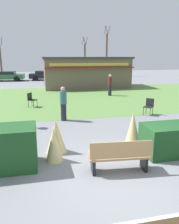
{
  "coord_description": "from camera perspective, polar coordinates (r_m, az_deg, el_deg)",
  "views": [
    {
      "loc": [
        -1.87,
        -5.39,
        3.18
      ],
      "look_at": [
        0.09,
        3.27,
        0.94
      ],
      "focal_mm": 36.44,
      "sensor_mm": 36.0,
      "label": 1
    }
  ],
  "objects": [
    {
      "name": "person_strolling",
      "position": [
        18.27,
        5.15,
        6.8
      ],
      "size": [
        0.34,
        0.34,
        1.69
      ],
      "rotation": [
        0.0,
        0.0,
        3.24
      ],
      "color": "#23232D",
      "rests_on": "ground_plane"
    },
    {
      "name": "ornamental_grass_behind_left",
      "position": [
        8.22,
        10.8,
        -4.26
      ],
      "size": [
        0.57,
        0.57,
        1.24
      ],
      "primitive_type": "cone",
      "color": "#D1BC7F",
      "rests_on": "ground_plane"
    },
    {
      "name": "cafe_chair_center",
      "position": [
        14.63,
        -14.42,
        3.26
      ],
      "size": [
        0.61,
        0.61,
        0.89
      ],
      "color": "black",
      "rests_on": "ground_plane"
    },
    {
      "name": "park_bench",
      "position": [
        6.41,
        7.6,
        -10.9
      ],
      "size": [
        1.74,
        0.68,
        0.95
      ],
      "color": "tan",
      "rests_on": "ground_plane"
    },
    {
      "name": "food_kiosk",
      "position": [
        23.09,
        -0.83,
        9.99
      ],
      "size": [
        8.56,
        4.24,
        2.99
      ],
      "color": "#6B5B4C",
      "rests_on": "ground_plane"
    },
    {
      "name": "cafe_chair_east",
      "position": [
        12.73,
        14.71,
        1.66
      ],
      "size": [
        0.62,
        0.62,
        0.89
      ],
      "color": "black",
      "rests_on": "ground_plane"
    },
    {
      "name": "parked_car_center_slot",
      "position": [
        30.37,
        -10.9,
        9.11
      ],
      "size": [
        4.36,
        2.38,
        1.2
      ],
      "color": "black",
      "rests_on": "ground_plane"
    },
    {
      "name": "lawn_patch",
      "position": [
        17.31,
        -6.33,
        3.49
      ],
      "size": [
        36.0,
        12.0,
        0.01
      ],
      "primitive_type": "cube",
      "color": "#5B8442",
      "rests_on": "ground_plane"
    },
    {
      "name": "ground_plane",
      "position": [
        6.53,
        5.81,
        -15.08
      ],
      "size": [
        80.0,
        80.0,
        0.0
      ],
      "primitive_type": "plane",
      "color": "slate"
    },
    {
      "name": "parked_car_west_slot",
      "position": [
        30.6,
        -20.11,
        8.55
      ],
      "size": [
        4.34,
        2.33,
        1.2
      ],
      "color": "#2D6638",
      "rests_on": "ground_plane"
    },
    {
      "name": "person_standing",
      "position": [
        11.23,
        -6.59,
        2.14
      ],
      "size": [
        0.34,
        0.34,
        1.69
      ],
      "rotation": [
        0.0,
        0.0,
        4.58
      ],
      "color": "#23232D",
      "rests_on": "ground_plane"
    },
    {
      "name": "hedge_left",
      "position": [
        6.95,
        -21.11,
        -8.53
      ],
      "size": [
        1.92,
        1.1,
        1.23
      ],
      "primitive_type": "cube",
      "color": "#1E4C23",
      "rests_on": "ground_plane"
    },
    {
      "name": "tree_center_bg",
      "position": [
        37.72,
        -1.18,
        13.29
      ],
      "size": [
        0.91,
        0.96,
        5.96
      ],
      "color": "brown",
      "rests_on": "ground_plane"
    },
    {
      "name": "hedge_right",
      "position": [
        8.06,
        21.01,
        -6.28
      ],
      "size": [
        2.25,
        1.1,
        0.99
      ],
      "primitive_type": "cube",
      "color": "#1E4C23",
      "rests_on": "ground_plane"
    },
    {
      "name": "ornamental_grass_behind_right",
      "position": [
        7.06,
        -8.9,
        -8.15
      ],
      "size": [
        0.53,
        0.53,
        1.05
      ],
      "primitive_type": "cone",
      "color": "#D1BC7F",
      "rests_on": "ground_plane"
    },
    {
      "name": "tree_right_bg",
      "position": [
        35.35,
        4.31,
        14.28
      ],
      "size": [
        0.91,
        0.96,
        7.3
      ],
      "color": "brown",
      "rests_on": "ground_plane"
    },
    {
      "name": "ornamental_grass_behind_center",
      "position": [
        7.64,
        -8.37,
        -6.03
      ],
      "size": [
        0.69,
        0.69,
        1.13
      ],
      "primitive_type": "cone",
      "color": "#D1BC7F",
      "rests_on": "ground_plane"
    },
    {
      "name": "tree_left_bg",
      "position": [
        37.92,
        -21.41,
        12.11
      ],
      "size": [
        0.91,
        0.96,
        5.64
      ],
      "color": "brown",
      "rests_on": "ground_plane"
    }
  ]
}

